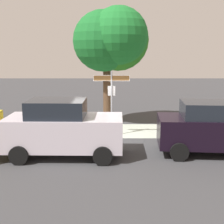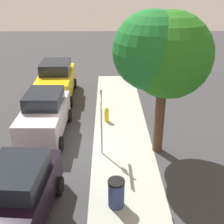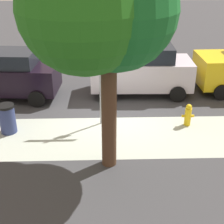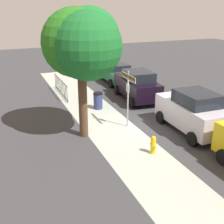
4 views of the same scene
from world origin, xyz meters
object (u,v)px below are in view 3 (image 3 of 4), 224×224
(street_sign, at_px, (100,68))
(fire_hydrant, at_px, (188,115))
(shade_tree, at_px, (95,6))
(car_silver, at_px, (142,70))
(trash_bin, at_px, (7,119))
(car_black, at_px, (7,75))

(street_sign, bearing_deg, fire_hydrant, 176.16)
(street_sign, bearing_deg, shade_tree, 88.01)
(car_silver, xyz_separation_m, trash_bin, (4.73, 3.14, -0.52))
(car_black, height_order, trash_bin, car_black)
(trash_bin, bearing_deg, car_black, -76.67)
(street_sign, xyz_separation_m, car_black, (3.72, -2.40, -1.06))
(shade_tree, distance_m, car_black, 6.69)
(shade_tree, height_order, trash_bin, shade_tree)
(shade_tree, distance_m, trash_bin, 5.06)
(shade_tree, height_order, fire_hydrant, shade_tree)
(trash_bin, bearing_deg, car_silver, -146.40)
(shade_tree, xyz_separation_m, car_black, (3.65, -4.54, -3.29))
(street_sign, height_order, car_black, street_sign)
(street_sign, xyz_separation_m, car_silver, (-1.69, -2.64, -1.01))
(shade_tree, bearing_deg, street_sign, -91.99)
(car_black, height_order, fire_hydrant, car_black)
(street_sign, relative_size, car_black, 0.67)
(street_sign, distance_m, trash_bin, 3.44)
(trash_bin, bearing_deg, street_sign, -170.68)
(shade_tree, bearing_deg, car_black, -51.17)
(street_sign, bearing_deg, car_silver, -122.61)
(car_black, bearing_deg, street_sign, 151.70)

